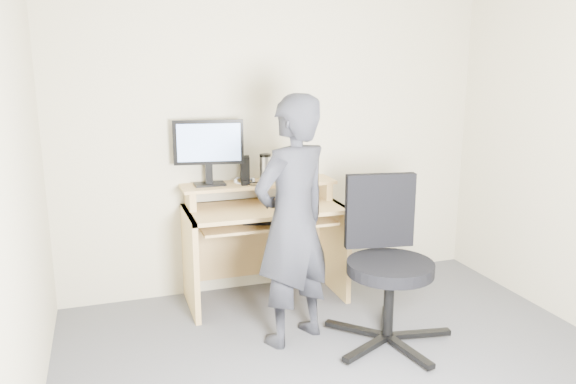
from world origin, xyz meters
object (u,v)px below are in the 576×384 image
person (293,222)px  desk (262,229)px  office_chair (386,255)px  monitor (209,146)px

person → desk: bearing=-114.8°
desk → office_chair: 1.11m
monitor → office_chair: (0.97, -1.02, -0.62)m
desk → office_chair: office_chair is taller
desk → monitor: (-0.38, 0.09, 0.66)m
desk → monitor: size_ratio=2.30×
monitor → office_chair: size_ratio=0.49×
office_chair → person: person is taller
desk → monitor: 0.77m
desk → monitor: bearing=167.4°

